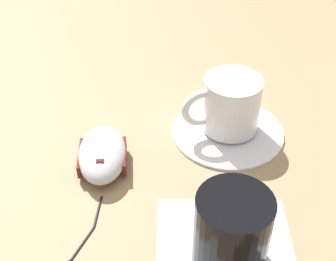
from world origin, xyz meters
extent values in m
plane|color=#9E7F5B|center=(0.00, 0.00, 0.00)|extent=(3.00, 3.00, 0.00)
cylinder|color=white|center=(0.11, -0.02, 0.00)|extent=(0.15, 0.15, 0.01)
cylinder|color=white|center=(0.11, -0.02, 0.04)|extent=(0.07, 0.07, 0.07)
torus|color=white|center=(0.09, 0.02, 0.05)|extent=(0.03, 0.05, 0.05)
ellipsoid|color=silver|center=(0.03, 0.13, 0.02)|extent=(0.11, 0.07, 0.04)
cylinder|color=#591E19|center=(0.00, 0.13, 0.03)|extent=(0.01, 0.01, 0.01)
cube|color=#591E19|center=(0.03, 0.11, 0.01)|extent=(0.06, 0.01, 0.02)
cube|color=#591E19|center=(0.02, 0.16, 0.01)|extent=(0.06, 0.01, 0.02)
cylinder|color=black|center=(-0.05, 0.12, 0.00)|extent=(0.04, 0.00, 0.00)
cylinder|color=black|center=(-0.09, 0.13, 0.00)|extent=(0.04, 0.02, 0.00)
sphere|color=black|center=(-0.03, 0.12, 0.00)|extent=(0.00, 0.00, 0.00)
sphere|color=black|center=(-0.07, 0.12, 0.00)|extent=(0.00, 0.00, 0.00)
sphere|color=black|center=(-0.11, 0.14, 0.00)|extent=(0.00, 0.00, 0.00)
cube|color=white|center=(-0.09, -0.02, 0.00)|extent=(0.15, 0.15, 0.00)
cylinder|color=black|center=(-0.10, -0.02, 0.04)|extent=(0.07, 0.07, 0.08)
camera|label=1|loc=(-0.39, 0.01, 0.40)|focal=50.00mm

